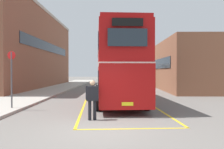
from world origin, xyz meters
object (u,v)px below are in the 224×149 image
object	(u,v)px
pedestrian_boarding	(92,97)
double_decker_bus	(117,65)
single_deck_bus	(131,74)
bus_stop_sign	(12,74)

from	to	relation	value
pedestrian_boarding	double_decker_bus	bearing A→B (deg)	79.28
double_decker_bus	single_deck_bus	world-z (taller)	double_decker_bus
bus_stop_sign	double_decker_bus	bearing A→B (deg)	31.00
double_decker_bus	pedestrian_boarding	distance (m)	6.18
pedestrian_boarding	single_deck_bus	bearing A→B (deg)	82.51
double_decker_bus	bus_stop_sign	bearing A→B (deg)	-149.00
single_deck_bus	bus_stop_sign	size ratio (longest dim) A/B	2.92
pedestrian_boarding	bus_stop_sign	world-z (taller)	bus_stop_sign
single_deck_bus	pedestrian_boarding	bearing A→B (deg)	-97.49
single_deck_bus	bus_stop_sign	xyz separation A→B (m)	(-7.77, -22.06, 0.30)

